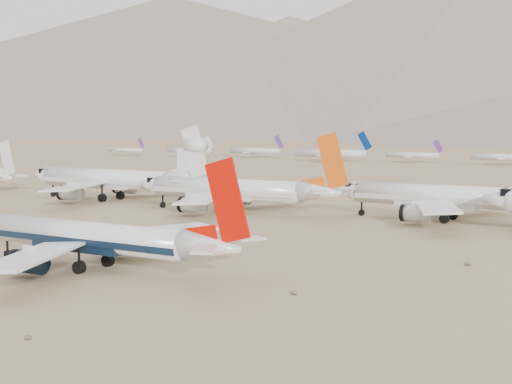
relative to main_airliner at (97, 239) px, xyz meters
The scene contains 5 objects.
ground 7.98m from the main_airliner, ahead, with size 7000.00×7000.00×0.00m, color #917854.
main_airliner is the anchor object (origin of this frame).
row2_gold_tail 82.68m from the main_airliner, 69.04° to the left, with size 52.63×51.47×18.74m.
row2_orange_tail 69.12m from the main_airliner, 105.91° to the left, with size 53.90×52.72×19.23m.
row2_white_trijet 95.36m from the main_airliner, 130.12° to the left, with size 58.61×57.28×20.77m.
Camera 1 is at (63.79, -74.31, 20.56)m, focal length 50.00 mm.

